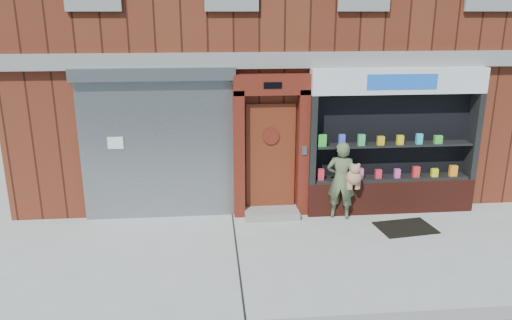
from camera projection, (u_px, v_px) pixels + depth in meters
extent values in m
plane|color=#9E9E99|center=(326.00, 254.00, 8.69)|extent=(80.00, 80.00, 0.00)
cube|color=#5A2214|center=(281.00, 13.00, 13.26)|extent=(12.00, 8.00, 8.00)
cube|color=gray|center=(310.00, 60.00, 9.62)|extent=(12.00, 0.16, 0.30)
cube|color=gray|center=(158.00, 151.00, 9.87)|extent=(3.00, 0.10, 2.80)
cube|color=slate|center=(153.00, 74.00, 9.37)|extent=(3.10, 0.30, 0.24)
cube|color=white|center=(115.00, 143.00, 9.68)|extent=(0.30, 0.01, 0.24)
cube|color=#49140C|center=(239.00, 155.00, 9.97)|extent=(0.22, 0.28, 2.60)
cube|color=#49140C|center=(303.00, 153.00, 10.08)|extent=(0.22, 0.28, 2.60)
cube|color=#49140C|center=(272.00, 84.00, 9.62)|extent=(1.50, 0.28, 0.40)
cube|color=black|center=(273.00, 85.00, 9.48)|extent=(0.35, 0.01, 0.12)
cube|color=#632412|center=(270.00, 157.00, 10.16)|extent=(1.00, 0.06, 2.20)
cylinder|color=black|center=(271.00, 136.00, 9.99)|extent=(0.28, 0.02, 0.28)
cylinder|color=#49140C|center=(271.00, 136.00, 9.98)|extent=(0.34, 0.02, 0.34)
cube|color=gray|center=(272.00, 213.00, 10.22)|extent=(1.10, 0.55, 0.15)
cube|color=slate|center=(305.00, 150.00, 9.91)|extent=(0.10, 0.02, 0.18)
cube|color=#4F1B12|center=(389.00, 195.00, 10.47)|extent=(3.50, 0.40, 0.70)
cube|color=black|center=(312.00, 139.00, 9.95)|extent=(0.12, 0.40, 1.80)
cube|color=black|center=(473.00, 135.00, 10.26)|extent=(0.12, 0.40, 1.80)
cube|color=black|center=(391.00, 135.00, 10.28)|extent=(3.30, 0.03, 1.80)
cube|color=black|center=(391.00, 178.00, 10.36)|extent=(3.20, 0.36, 0.06)
cube|color=black|center=(393.00, 144.00, 10.15)|extent=(3.20, 0.36, 0.04)
cube|color=white|center=(399.00, 80.00, 9.77)|extent=(3.50, 0.40, 0.50)
cube|color=blue|center=(402.00, 82.00, 9.58)|extent=(1.40, 0.01, 0.30)
cube|color=red|center=(321.00, 174.00, 10.10)|extent=(0.12, 0.09, 0.24)
cube|color=orange|center=(340.00, 176.00, 10.15)|extent=(0.15, 0.09, 0.16)
cube|color=#F95395|center=(359.00, 174.00, 10.18)|extent=(0.15, 0.09, 0.22)
cube|color=red|center=(378.00, 174.00, 10.22)|extent=(0.13, 0.09, 0.18)
cube|color=#DD49A0|center=(397.00, 173.00, 10.25)|extent=(0.11, 0.09, 0.19)
cube|color=red|center=(416.00, 172.00, 10.28)|extent=(0.14, 0.09, 0.23)
cube|color=yellow|center=(434.00, 173.00, 10.33)|extent=(0.13, 0.09, 0.17)
cube|color=orange|center=(453.00, 171.00, 10.36)|extent=(0.15, 0.09, 0.23)
cube|color=green|center=(322.00, 141.00, 9.90)|extent=(0.16, 0.09, 0.24)
cube|color=blue|center=(342.00, 140.00, 9.93)|extent=(0.12, 0.09, 0.23)
cube|color=#36BD5B|center=(361.00, 140.00, 9.97)|extent=(0.13, 0.09, 0.22)
cube|color=gold|center=(381.00, 141.00, 10.01)|extent=(0.14, 0.09, 0.18)
cube|color=yellow|center=(400.00, 140.00, 10.05)|extent=(0.13, 0.09, 0.19)
cube|color=#28C0CB|center=(419.00, 139.00, 10.08)|extent=(0.12, 0.09, 0.21)
cube|color=green|center=(438.00, 139.00, 10.12)|extent=(0.16, 0.09, 0.17)
imported|color=#515F3F|center=(341.00, 180.00, 10.00)|extent=(0.67, 0.55, 1.60)
sphere|color=#A27251|center=(354.00, 177.00, 9.88)|extent=(0.31, 0.31, 0.31)
sphere|color=#A27251|center=(355.00, 169.00, 9.78)|extent=(0.21, 0.21, 0.21)
sphere|color=#A27251|center=(352.00, 165.00, 9.75)|extent=(0.07, 0.07, 0.07)
sphere|color=#A27251|center=(359.00, 165.00, 9.76)|extent=(0.07, 0.07, 0.07)
cylinder|color=#A27251|center=(349.00, 185.00, 9.92)|extent=(0.07, 0.07, 0.18)
cylinder|color=#A27251|center=(359.00, 184.00, 9.94)|extent=(0.07, 0.07, 0.18)
cylinder|color=#A27251|center=(351.00, 185.00, 9.90)|extent=(0.07, 0.07, 0.18)
cylinder|color=#A27251|center=(357.00, 185.00, 9.91)|extent=(0.07, 0.07, 0.18)
cube|color=black|center=(405.00, 228.00, 9.70)|extent=(1.15, 0.88, 0.03)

